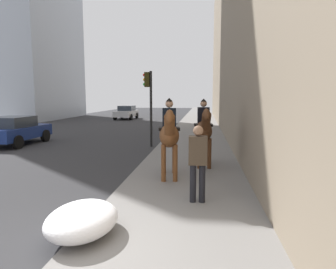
{
  "coord_description": "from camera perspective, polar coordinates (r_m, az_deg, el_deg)",
  "views": [
    {
      "loc": [
        -4.15,
        -2.14,
        2.44
      ],
      "look_at": [
        4.0,
        -1.19,
        1.4
      ],
      "focal_mm": 32.26,
      "sensor_mm": 36.0,
      "label": 1
    }
  ],
  "objects": [
    {
      "name": "car_near_lane",
      "position": [
        32.77,
        -7.88,
        4.18
      ],
      "size": [
        4.05,
        2.01,
        1.44
      ],
      "rotation": [
        0.0,
        0.0,
        3.12
      ],
      "color": "#B7BABF",
      "rests_on": "ground"
    },
    {
      "name": "mounted_horse_near",
      "position": [
        8.5,
        0.24,
        0.07
      ],
      "size": [
        2.15,
        0.74,
        2.28
      ],
      "rotation": [
        0.0,
        0.0,
        3.26
      ],
      "color": "brown",
      "rests_on": "sidewalk_slab"
    },
    {
      "name": "car_mid_lane",
      "position": [
        17.1,
        -27.04,
        0.75
      ],
      "size": [
        3.9,
        2.16,
        1.44
      ],
      "rotation": [
        0.0,
        0.0,
        -0.03
      ],
      "color": "navy",
      "rests_on": "ground"
    },
    {
      "name": "snow_pile_near",
      "position": [
        5.45,
        -15.91,
        -15.25
      ],
      "size": [
        1.51,
        1.16,
        0.52
      ],
      "primitive_type": "ellipsoid",
      "color": "white",
      "rests_on": "sidewalk_slab"
    },
    {
      "name": "sidewalk_slab",
      "position": [
        4.81,
        0.59,
        -22.45
      ],
      "size": [
        120.0,
        3.41,
        0.12
      ],
      "primitive_type": "cube",
      "color": "slate",
      "rests_on": "ground"
    },
    {
      "name": "pedestrian_greeting",
      "position": [
        6.6,
        5.65,
        -4.57
      ],
      "size": [
        0.27,
        0.41,
        1.7
      ],
      "rotation": [
        0.0,
        0.0,
        0.03
      ],
      "color": "black",
      "rests_on": "sidewalk_slab"
    },
    {
      "name": "mounted_horse_far",
      "position": [
        10.05,
        6.75,
        0.97
      ],
      "size": [
        2.15,
        0.7,
        2.25
      ],
      "rotation": [
        0.0,
        0.0,
        3.24
      ],
      "color": "#4C2B16",
      "rests_on": "sidewalk_slab"
    },
    {
      "name": "traffic_light_near_curb",
      "position": [
        14.6,
        -3.6,
        7.23
      ],
      "size": [
        0.2,
        0.44,
        3.63
      ],
      "color": "black",
      "rests_on": "ground"
    }
  ]
}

